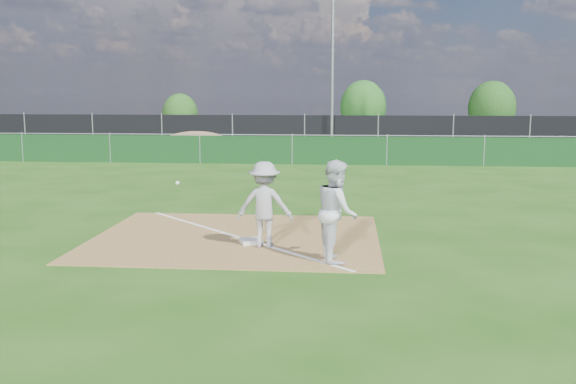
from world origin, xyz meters
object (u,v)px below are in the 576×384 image
Objects in this scene: light_pole at (332,74)px; tree_right at (492,108)px; car_left at (203,129)px; tree_mid at (363,107)px; first_base at (251,241)px; runner at (337,211)px; car_mid at (264,130)px; tree_left at (180,114)px; play_at_first at (265,204)px; car_right at (380,131)px.

light_pole is 15.60m from tree_right.
car_left is 12.10m from tree_mid.
first_base is 28.78m from car_left.
runner is 0.41× the size of car_mid.
first_base is at bearing -92.83° from light_pole.
tree_right reaches higher than tree_left.
play_at_first is 26.59m from car_right.
car_left is 0.83× the size of car_right.
tree_right reaches higher than car_left.
runner is at bearing -106.44° from tree_right.
runner is 27.72m from car_mid.
light_pole is 10.59m from car_left.
light_pole reaches higher than play_at_first.
tree_mid is at bearing 85.43° from play_at_first.
light_pole reaches higher than car_right.
tree_right is (10.81, 11.06, -2.03)m from light_pole.
car_mid is (-3.12, 26.15, 0.69)m from first_base.
car_left is at bearing 72.76° from car_right.
play_at_first is 0.60× the size of tree_right.
car_left is 11.29m from car_right.
car_left is at bearing -149.14° from tree_mid.
car_right is at bearing -14.42° from runner.
play_at_first is at bearing 48.18° from runner.
first_base is 0.11× the size of tree_mid.
runner is at bearing -92.13° from tree_mid.
tree_mid is (6.18, 7.87, 1.25)m from car_mid.
first_base is 0.90m from play_at_first.
tree_left is at bearing -176.36° from tree_right.
tree_mid is at bearing 84.87° from first_base.
play_at_first is 1.69m from runner.
runner reaches higher than car_mid.
tree_mid is at bearing 175.45° from tree_right.
tree_left is (-10.12, 32.17, 0.65)m from play_at_first.
tree_left is at bearing 9.69° from car_left.
tree_left reaches higher than runner.
runner is at bearing -146.36° from car_mid.
first_base is at bearing -72.93° from tree_left.
tree_mid is (10.33, 6.17, 1.27)m from car_left.
light_pole is 2.06× the size of tree_mid.
play_at_first is 35.52m from tree_right.
car_left is at bearing 91.32° from car_mid.
first_base is at bearing -109.68° from tree_right.
runner is at bearing -31.88° from play_at_first.
car_mid is 1.18× the size of tree_right.
play_at_first is 33.73m from tree_left.
first_base is 0.08× the size of car_right.
light_pole is at bearing -145.81° from car_left.
play_at_first is 0.59× the size of tree_mid.
light_pole is 23.60m from runner.
runner is 30.35m from car_left.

